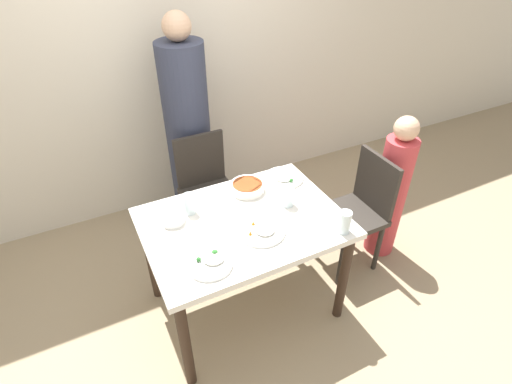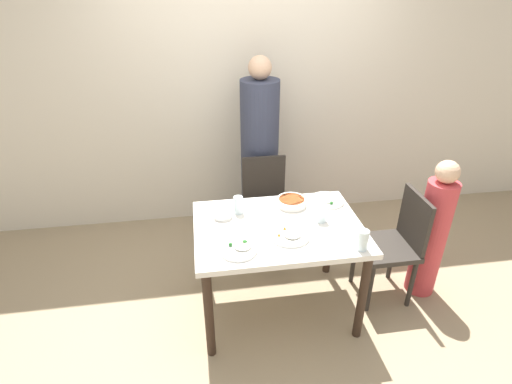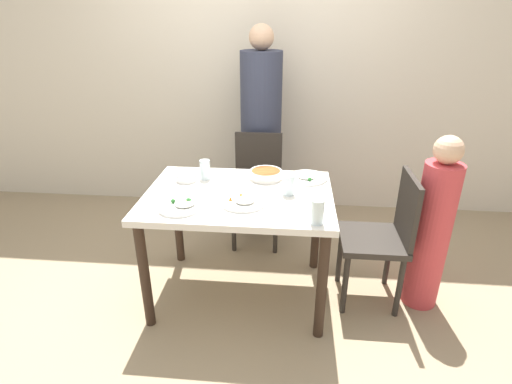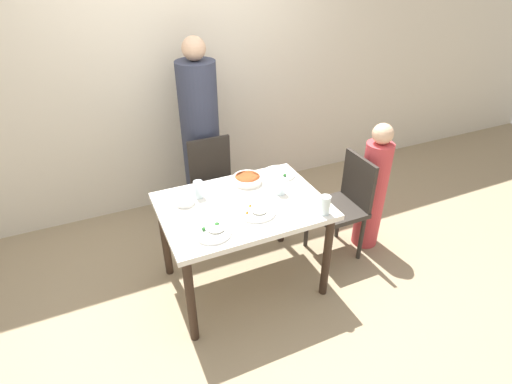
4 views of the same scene
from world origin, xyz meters
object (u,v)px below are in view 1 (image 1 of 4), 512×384
Objects in this scene: person_child at (391,193)px; bowl_curry at (247,187)px; person_adult at (189,135)px; glass_water_tall at (345,222)px; chair_child_spot at (358,209)px; chair_adult_spot at (207,188)px; plate_rice_adult at (262,231)px.

person_child reaches higher than bowl_curry.
bowl_curry is at bearing 167.74° from person_child.
person_adult is 1.49m from glass_water_tall.
person_adult is 1.59m from person_child.
person_adult is at bearing -141.10° from chair_child_spot.
person_adult is 7.78× the size of bowl_curry.
bowl_curry is at bearing -106.65° from chair_child_spot.
bowl_curry is 0.67m from glass_water_tall.
chair_adult_spot is at bearing -129.97° from chair_child_spot.
person_adult reaches higher than plate_rice_adult.
person_child is 1.10m from bowl_curry.
plate_rice_adult is at bearing -78.89° from chair_child_spot.
bowl_curry is (0.10, -0.50, 0.29)m from chair_adult_spot.
person_child is at bearing -42.95° from person_adult.
chair_child_spot is 0.78× the size of person_child.
chair_child_spot is at bearing 39.16° from glass_water_tall.
chair_adult_spot is at bearing 101.71° from bowl_curry.
chair_adult_spot is 4.08× the size of bowl_curry.
bowl_curry is (-0.76, 0.23, 0.29)m from chair_child_spot.
glass_water_tall is at bearing -25.55° from plate_rice_adult.
bowl_curry is at bearing -78.29° from chair_adult_spot.
glass_water_tall is (0.41, -0.20, 0.05)m from plate_rice_adult.
person_adult is (0.00, 0.35, 0.29)m from chair_adult_spot.
chair_child_spot is 3.31× the size of plate_rice_adult.
person_adult is 1.24m from plate_rice_adult.
person_child is 5.26× the size of bowl_curry.
plate_rice_adult is (-0.86, -0.17, 0.27)m from chair_child_spot.
chair_adult_spot is 6.49× the size of glass_water_tall.
person_child is (0.29, -0.00, 0.05)m from chair_child_spot.
bowl_curry is (-1.04, 0.23, 0.24)m from person_child.
chair_child_spot is 0.29m from person_child.
bowl_curry is 0.81× the size of plate_rice_adult.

